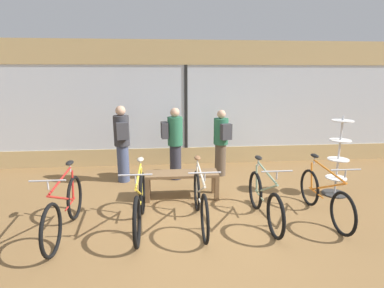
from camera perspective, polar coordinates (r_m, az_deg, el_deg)
ground_plane at (r=5.10m, az=1.68°, el=-14.57°), size 24.00×24.00×0.00m
shop_back_wall at (r=7.83m, az=-1.18°, el=7.82°), size 12.00×0.08×3.20m
bicycle_far_left at (r=4.96m, az=-23.13°, el=-11.40°), size 0.46×1.80×1.05m
bicycle_left at (r=4.84m, az=-9.91°, el=-11.16°), size 0.46×1.77×1.05m
bicycle_center at (r=4.88m, az=1.59°, el=-10.72°), size 0.46×1.77×1.04m
bicycle_right at (r=5.10m, az=13.60°, el=-10.22°), size 0.46×1.68×1.02m
bicycle_far_right at (r=5.54m, az=23.86°, el=-9.12°), size 0.46×1.73×1.02m
accessory_rack at (r=6.59m, az=26.02°, el=-3.24°), size 0.48×0.48×1.60m
display_bench at (r=5.85m, az=-1.95°, el=-6.36°), size 1.40×0.44×0.51m
customer_near_rack at (r=7.04m, az=5.58°, el=0.58°), size 0.43×0.55×1.57m
customer_by_window at (r=6.76m, az=-13.16°, el=0.45°), size 0.40×0.53×1.71m
customer_mid_floor at (r=6.77m, az=-3.37°, el=0.49°), size 0.52×0.38×1.65m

